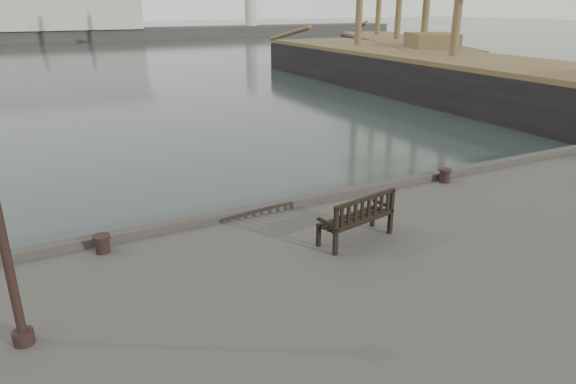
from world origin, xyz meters
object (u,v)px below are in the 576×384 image
object	(u,v)px
tall_ship_far	(395,59)
bench	(356,226)
bollard_left	(102,244)
tall_ship_main	(450,85)
bollard_right	(445,176)

from	to	relation	value
tall_ship_far	bench	bearing A→B (deg)	-106.43
bollard_left	tall_ship_main	distance (m)	31.68
bench	bollard_right	distance (m)	4.80
tall_ship_main	tall_ship_far	distance (m)	17.94
tall_ship_main	tall_ship_far	size ratio (longest dim) A/B	1.41
bench	tall_ship_far	xyz separation A→B (m)	(29.40, 35.52, -1.03)
bench	bollard_right	bearing A→B (deg)	13.16
bollard_left	tall_ship_far	distance (m)	48.04
bench	tall_ship_far	world-z (taller)	tall_ship_far
bench	tall_ship_main	xyz separation A→B (m)	(21.48, 19.42, -1.08)
bollard_left	bollard_right	size ratio (longest dim) A/B	0.97
bench	tall_ship_main	bearing A→B (deg)	30.80
bollard_right	bollard_left	bearing A→B (deg)	-179.31
bench	bollard_right	xyz separation A→B (m)	(4.37, 1.99, -0.13)
bench	bollard_left	xyz separation A→B (m)	(-4.87, 1.87, -0.14)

